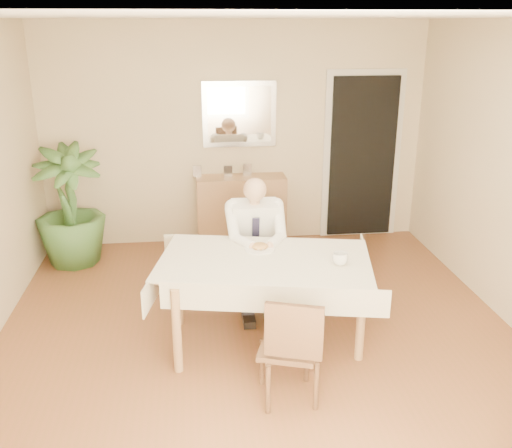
{
  "coord_description": "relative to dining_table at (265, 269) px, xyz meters",
  "views": [
    {
      "loc": [
        -0.52,
        -4.17,
        2.57
      ],
      "look_at": [
        0.0,
        0.35,
        0.95
      ],
      "focal_mm": 40.0,
      "sensor_mm": 36.0,
      "label": 1
    }
  ],
  "objects": [
    {
      "name": "chair_far",
      "position": [
        -0.0,
        0.88,
        -0.14
      ],
      "size": [
        0.48,
        0.48,
        0.93
      ],
      "rotation": [
        0.0,
        0.0,
        -0.1
      ],
      "color": "#442A17",
      "rests_on": "ground"
    },
    {
      "name": "knife",
      "position": [
        0.03,
        0.15,
        0.11
      ],
      "size": [
        0.01,
        0.13,
        0.01
      ],
      "primitive_type": "cylinder",
      "rotation": [
        1.57,
        0.0,
        0.0
      ],
      "color": "silver",
      "rests_on": "dining_table"
    },
    {
      "name": "plate",
      "position": [
        -0.01,
        0.21,
        0.09
      ],
      "size": [
        0.26,
        0.26,
        0.02
      ],
      "primitive_type": "cylinder",
      "color": "white",
      "rests_on": "dining_table"
    },
    {
      "name": "window",
      "position": [
        -0.04,
        -2.52,
        0.78
      ],
      "size": [
        1.34,
        0.04,
        1.44
      ],
      "color": "beige",
      "rests_on": "room"
    },
    {
      "name": "dining_table",
      "position": [
        0.0,
        0.0,
        0.0
      ],
      "size": [
        1.91,
        1.35,
        0.75
      ],
      "rotation": [
        0.0,
        0.0,
        -0.2
      ],
      "color": "#936844",
      "rests_on": "ground"
    },
    {
      "name": "sideboard",
      "position": [
        0.02,
        2.27,
        -0.25
      ],
      "size": [
        1.05,
        0.36,
        0.84
      ],
      "primitive_type": "cube",
      "rotation": [
        0.0,
        0.0,
        0.0
      ],
      "color": "#936844",
      "rests_on": "ground"
    },
    {
      "name": "room",
      "position": [
        -0.04,
        -0.05,
        0.63
      ],
      "size": [
        5.0,
        5.02,
        2.6
      ],
      "color": "brown",
      "rests_on": "ground"
    },
    {
      "name": "photo_frame_center",
      "position": [
        -0.14,
        2.27,
        0.24
      ],
      "size": [
        0.1,
        0.02,
        0.14
      ],
      "primitive_type": "cube",
      "color": "silver",
      "rests_on": "sideboard"
    },
    {
      "name": "mirror",
      "position": [
        0.02,
        2.42,
        0.88
      ],
      "size": [
        0.86,
        0.04,
        0.76
      ],
      "color": "silver",
      "rests_on": "room"
    },
    {
      "name": "photo_frame_right",
      "position": [
        0.09,
        2.33,
        0.24
      ],
      "size": [
        0.1,
        0.02,
        0.14
      ],
      "primitive_type": "cube",
      "color": "silver",
      "rests_on": "sideboard"
    },
    {
      "name": "fork",
      "position": [
        -0.05,
        0.15,
        0.11
      ],
      "size": [
        0.01,
        0.13,
        0.01
      ],
      "primitive_type": "cylinder",
      "rotation": [
        1.57,
        0.0,
        0.0
      ],
      "color": "silver",
      "rests_on": "dining_table"
    },
    {
      "name": "chair_near",
      "position": [
        0.07,
        -0.86,
        -0.2
      ],
      "size": [
        0.5,
        0.51,
        0.83
      ],
      "rotation": [
        0.0,
        0.0,
        -0.32
      ],
      "color": "#442A17",
      "rests_on": "ground"
    },
    {
      "name": "coffee_mug",
      "position": [
        0.58,
        -0.18,
        0.13
      ],
      "size": [
        0.16,
        0.16,
        0.1
      ],
      "primitive_type": "imported",
      "rotation": [
        0.0,
        0.0,
        0.42
      ],
      "color": "white",
      "rests_on": "dining_table"
    },
    {
      "name": "potted_palm",
      "position": [
        -1.9,
        1.9,
        -0.0
      ],
      "size": [
        0.9,
        0.9,
        1.33
      ],
      "primitive_type": "imported",
      "rotation": [
        0.0,
        0.0,
        0.24
      ],
      "color": "#335826",
      "rests_on": "ground"
    },
    {
      "name": "seated_man",
      "position": [
        -0.0,
        0.59,
        0.02
      ],
      "size": [
        0.48,
        0.72,
        1.24
      ],
      "color": "white",
      "rests_on": "ground"
    },
    {
      "name": "food",
      "position": [
        -0.01,
        0.21,
        0.11
      ],
      "size": [
        0.14,
        0.14,
        0.06
      ],
      "primitive_type": "ellipsoid",
      "color": "olive",
      "rests_on": "dining_table"
    },
    {
      "name": "photo_frame_left",
      "position": [
        -0.5,
        2.32,
        0.24
      ],
      "size": [
        0.1,
        0.02,
        0.14
      ],
      "primitive_type": "cube",
      "color": "silver",
      "rests_on": "sideboard"
    },
    {
      "name": "doorway",
      "position": [
        1.51,
        2.41,
        0.33
      ],
      "size": [
        0.96,
        0.07,
        2.1
      ],
      "color": "beige",
      "rests_on": "ground"
    }
  ]
}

